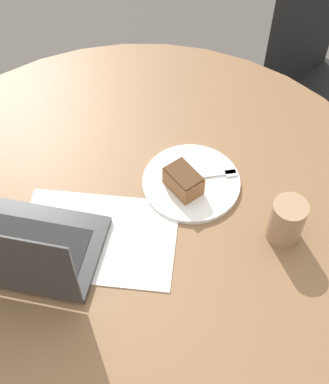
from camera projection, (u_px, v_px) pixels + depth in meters
The scene contains 9 objects.
ground_plane at pixel (146, 347), 1.80m from camera, with size 12.00×12.00×0.00m, color #4C4742.
dining_table at pixel (139, 251), 1.29m from camera, with size 1.27×1.27×0.76m.
chair at pixel (322, 98), 1.86m from camera, with size 0.59×0.59×0.90m.
paper_document at pixel (98, 237), 1.17m from camera, with size 0.34×0.23×0.00m.
plate at pixel (191, 182), 1.25m from camera, with size 0.23×0.23×0.01m.
cake_slice at pixel (183, 181), 1.22m from camera, with size 0.10×0.10×0.05m.
fork at pixel (209, 175), 1.26m from camera, with size 0.17×0.06×0.00m.
coffee_glass at pixel (287, 221), 1.13m from camera, with size 0.07×0.07×0.11m.
laptop at pixel (17, 249), 1.10m from camera, with size 0.35×0.24×0.23m.
Camera 1 is at (0.13, -0.66, 1.75)m, focal length 50.00 mm.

